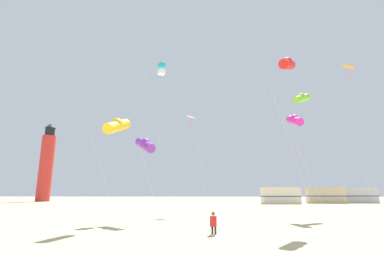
% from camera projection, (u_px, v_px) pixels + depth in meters
% --- Properties ---
extents(kite_flyer_standing, '(0.37, 0.53, 1.16)m').
position_uv_depth(kite_flyer_standing, '(213.00, 222.00, 14.56)').
color(kite_flyer_standing, red).
rests_on(kite_flyer_standing, ground).
extents(kite_tube_scarlet, '(2.88, 3.17, 11.94)m').
position_uv_depth(kite_tube_scarlet, '(287.00, 64.00, 20.47)').
color(kite_tube_scarlet, silver).
rests_on(kite_tube_scarlet, ground).
extents(kite_tube_magenta, '(3.04, 2.82, 9.00)m').
position_uv_depth(kite_tube_magenta, '(295.00, 120.00, 24.73)').
color(kite_tube_magenta, silver).
rests_on(kite_tube_magenta, ground).
extents(kite_tube_gold, '(2.54, 2.88, 7.06)m').
position_uv_depth(kite_tube_gold, '(117.00, 126.00, 18.25)').
color(kite_tube_gold, silver).
rests_on(kite_tube_gold, ground).
extents(kite_diamond_rainbow, '(2.26, 2.26, 10.01)m').
position_uv_depth(kite_diamond_rainbow, '(191.00, 121.00, 29.50)').
color(kite_diamond_rainbow, silver).
rests_on(kite_diamond_rainbow, ground).
extents(kite_tube_violet, '(2.42, 2.66, 6.35)m').
position_uv_depth(kite_tube_violet, '(145.00, 145.00, 21.35)').
color(kite_tube_violet, silver).
rests_on(kite_tube_violet, ground).
extents(kite_diamond_orange, '(2.43, 2.43, 13.04)m').
position_uv_depth(kite_diamond_orange, '(349.00, 74.00, 24.43)').
color(kite_diamond_orange, silver).
rests_on(kite_diamond_orange, ground).
extents(kite_tube_lime, '(2.59, 2.51, 11.81)m').
position_uv_depth(kite_tube_lime, '(301.00, 98.00, 27.66)').
color(kite_tube_lime, silver).
rests_on(kite_tube_lime, ground).
extents(kite_box_cyan, '(3.32, 2.13, 14.54)m').
position_uv_depth(kite_box_cyan, '(161.00, 69.00, 27.72)').
color(kite_box_cyan, silver).
rests_on(kite_box_cyan, ground).
extents(lighthouse_distant, '(2.80, 2.80, 16.80)m').
position_uv_depth(lighthouse_distant, '(46.00, 164.00, 60.54)').
color(lighthouse_distant, red).
rests_on(lighthouse_distant, ground).
extents(rv_van_cream, '(6.56, 2.68, 2.80)m').
position_uv_depth(rv_van_cream, '(280.00, 196.00, 48.78)').
color(rv_van_cream, beige).
rests_on(rv_van_cream, ground).
extents(rv_van_tan, '(6.60, 2.83, 2.80)m').
position_uv_depth(rv_van_tan, '(326.00, 195.00, 50.95)').
color(rv_van_tan, '#C6B28C').
rests_on(rv_van_tan, ground).
extents(rv_van_silver, '(6.45, 2.35, 2.80)m').
position_uv_depth(rv_van_silver, '(358.00, 195.00, 51.81)').
color(rv_van_silver, '#B7BABF').
rests_on(rv_van_silver, ground).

